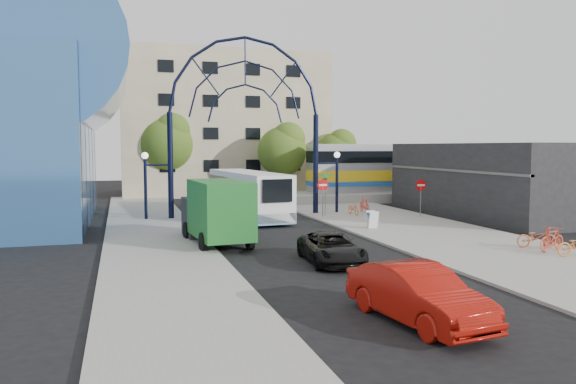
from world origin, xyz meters
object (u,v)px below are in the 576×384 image
object	(u,v)px
do_not_enter_sign	(421,189)
red_sedan	(418,294)
train_car	(441,167)
black_suv	(331,248)
city_bus	(248,194)
bike_far_c	(536,237)
stop_sign	(323,188)
tree_north_c	(337,152)
tree_north_b	(168,141)
bike_far_b	(552,239)
sandwich_board	(372,217)
gateway_arch	(245,90)
tree_north_a	(284,149)
bike_near_a	(354,208)
green_truck	(216,212)
street_name_sign	(325,186)
bike_near_b	(364,205)

from	to	relation	value
do_not_enter_sign	red_sedan	bearing A→B (deg)	-120.11
train_car	black_suv	distance (m)	31.09
city_bus	bike_far_c	distance (m)	18.69
stop_sign	tree_north_c	xyz separation A→B (m)	(7.32, 15.93, 2.28)
tree_north_b	bike_far_b	xyz separation A→B (m)	(14.12, -32.69, -4.60)
train_car	tree_north_c	size ratio (longest dim) A/B	3.86
stop_sign	tree_north_b	distance (m)	20.18
sandwich_board	tree_north_b	world-z (taller)	tree_north_b
gateway_arch	sandwich_board	world-z (taller)	gateway_arch
city_bus	bike_far_c	bearing A→B (deg)	-62.43
tree_north_a	tree_north_c	bearing A→B (deg)	18.44
train_car	bike_far_b	distance (m)	26.71
bike_near_a	black_suv	bearing A→B (deg)	-115.92
train_car	green_truck	distance (m)	29.75
stop_sign	train_car	distance (m)	18.22
red_sedan	bike_far_c	size ratio (longest dim) A/B	2.59
tree_north_c	green_truck	xyz separation A→B (m)	(-15.81, -23.89, -2.70)
sandwich_board	city_bus	size ratio (longest dim) A/B	0.09
sandwich_board	train_car	xyz separation A→B (m)	(14.40, 16.02, 2.16)
bike_near_a	bike_far_b	world-z (taller)	bike_far_b
gateway_arch	do_not_enter_sign	size ratio (longest dim) A/B	5.50
street_name_sign	black_suv	world-z (taller)	street_name_sign
black_suv	bike_near_b	xyz separation A→B (m)	(8.21, 14.85, 0.06)
stop_sign	sandwich_board	size ratio (longest dim) A/B	2.53
city_bus	gateway_arch	bearing A→B (deg)	115.66
sandwich_board	street_name_sign	bearing A→B (deg)	93.46
do_not_enter_sign	bike_near_b	bearing A→B (deg)	131.22
bike_far_b	bike_far_c	world-z (taller)	bike_far_b
train_car	tree_north_c	xyz separation A→B (m)	(-7.88, 5.93, 1.37)
train_car	city_bus	world-z (taller)	train_car
red_sedan	tree_north_a	bearing A→B (deg)	70.98
green_truck	gateway_arch	bearing A→B (deg)	64.86
street_name_sign	tree_north_a	xyz separation A→B (m)	(0.92, 13.33, 2.48)
tree_north_c	red_sedan	xyz separation A→B (m)	(-12.61, -37.73, -3.49)
train_car	stop_sign	bearing A→B (deg)	-146.66
tree_north_c	city_bus	world-z (taller)	tree_north_c
street_name_sign	bike_far_c	size ratio (longest dim) A/B	1.51
tree_north_b	bike_near_b	size ratio (longest dim) A/B	4.31
bike_near_b	tree_north_a	bearing A→B (deg)	103.30
bike_far_b	train_car	bearing A→B (deg)	-38.47
stop_sign	train_car	bearing A→B (deg)	33.34
tree_north_b	green_truck	size ratio (longest dim) A/B	1.24
stop_sign	red_sedan	xyz separation A→B (m)	(-5.28, -21.80, -1.20)
black_suv	bike_near_a	distance (m)	15.67
train_car	tree_north_c	distance (m)	9.95
street_name_sign	red_sedan	world-z (taller)	street_name_sign
street_name_sign	red_sedan	distance (m)	23.15
tree_north_c	bike_far_c	xyz separation A→B (m)	(-1.91, -29.75, -3.67)
city_bus	green_truck	xyz separation A→B (m)	(-3.78, -9.81, -0.04)
tree_north_a	bike_near_b	distance (m)	13.63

